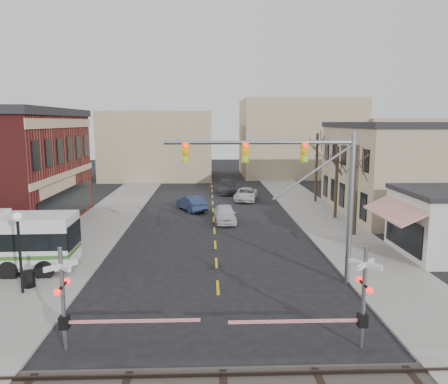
# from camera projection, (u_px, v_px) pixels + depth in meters

# --- Properties ---
(ground) EXTENTS (160.00, 160.00, 0.00)m
(ground) POSITION_uv_depth(u_px,v_px,m) (219.00, 304.00, 20.70)
(ground) COLOR black
(ground) RESTS_ON ground
(sidewalk_west) EXTENTS (5.00, 60.00, 0.12)m
(sidewalk_west) POSITION_uv_depth(u_px,v_px,m) (110.00, 215.00, 40.08)
(sidewalk_west) COLOR gray
(sidewalk_west) RESTS_ON ground
(sidewalk_east) EXTENTS (5.00, 60.00, 0.12)m
(sidewalk_east) POSITION_uv_depth(u_px,v_px,m) (315.00, 213.00, 40.76)
(sidewalk_east) COLOR gray
(sidewalk_east) RESTS_ON ground
(tree_east_a) EXTENTS (0.28, 0.28, 6.75)m
(tree_east_a) POSITION_uv_depth(u_px,v_px,m) (356.00, 190.00, 32.36)
(tree_east_a) COLOR #382B21
(tree_east_a) RESTS_ON sidewalk_east
(tree_east_b) EXTENTS (0.28, 0.28, 6.30)m
(tree_east_b) POSITION_uv_depth(u_px,v_px,m) (336.00, 182.00, 38.32)
(tree_east_b) COLOR #382B21
(tree_east_b) RESTS_ON sidewalk_east
(tree_east_c) EXTENTS (0.28, 0.28, 7.20)m
(tree_east_c) POSITION_uv_depth(u_px,v_px,m) (316.00, 168.00, 46.15)
(tree_east_c) COLOR #382B21
(tree_east_c) RESTS_ON sidewalk_east
(traffic_signal_mast) EXTENTS (9.72, 0.30, 8.00)m
(traffic_signal_mast) POSITION_uv_depth(u_px,v_px,m) (300.00, 177.00, 22.29)
(traffic_signal_mast) COLOR gray
(traffic_signal_mast) RESTS_ON ground
(rr_crossing_west) EXTENTS (5.60, 1.36, 4.00)m
(rr_crossing_west) POSITION_uv_depth(u_px,v_px,m) (75.00, 300.00, 16.23)
(rr_crossing_west) COLOR gray
(rr_crossing_west) RESTS_ON ground
(rr_crossing_east) EXTENTS (5.60, 1.36, 4.00)m
(rr_crossing_east) POSITION_uv_depth(u_px,v_px,m) (352.00, 299.00, 16.37)
(rr_crossing_east) COLOR gray
(rr_crossing_east) RESTS_ON ground
(street_lamp) EXTENTS (0.44, 0.44, 4.08)m
(street_lamp) POSITION_uv_depth(u_px,v_px,m) (19.00, 235.00, 21.22)
(street_lamp) COLOR black
(street_lamp) RESTS_ON sidewalk_west
(trash_bin) EXTENTS (0.60, 0.60, 0.85)m
(trash_bin) POSITION_uv_depth(u_px,v_px,m) (29.00, 279.00, 22.40)
(trash_bin) COLOR black
(trash_bin) RESTS_ON sidewalk_west
(car_a) EXTENTS (1.88, 4.44, 1.50)m
(car_a) POSITION_uv_depth(u_px,v_px,m) (225.00, 214.00, 37.26)
(car_a) COLOR silver
(car_a) RESTS_ON ground
(car_b) EXTENTS (3.28, 4.71, 1.47)m
(car_b) POSITION_uv_depth(u_px,v_px,m) (191.00, 203.00, 42.28)
(car_b) COLOR #1D2A49
(car_b) RESTS_ON ground
(car_c) EXTENTS (3.13, 5.16, 1.34)m
(car_c) POSITION_uv_depth(u_px,v_px,m) (246.00, 194.00, 47.63)
(car_c) COLOR silver
(car_c) RESTS_ON ground
(car_d) EXTENTS (2.28, 5.35, 1.54)m
(car_d) POSITION_uv_depth(u_px,v_px,m) (227.00, 187.00, 52.67)
(car_d) COLOR #3D3C41
(car_d) RESTS_ON ground
(pedestrian_near) EXTENTS (0.63, 0.77, 1.83)m
(pedestrian_near) POSITION_uv_depth(u_px,v_px,m) (44.00, 254.00, 24.99)
(pedestrian_near) COLOR #504340
(pedestrian_near) RESTS_ON sidewalk_west
(pedestrian_far) EXTENTS (1.13, 1.13, 1.85)m
(pedestrian_far) POSITION_uv_depth(u_px,v_px,m) (61.00, 238.00, 28.48)
(pedestrian_far) COLOR #322F53
(pedestrian_far) RESTS_ON sidewalk_west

